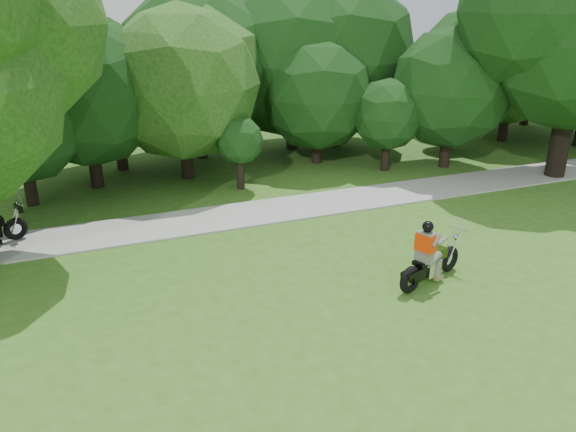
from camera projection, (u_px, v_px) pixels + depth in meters
ground at (456, 320)px, 12.69m from camera, size 100.00×100.00×0.00m
walkway at (313, 205)px, 19.60m from camera, size 60.00×2.20×0.06m
tree_line at (254, 73)px, 24.13m from camera, size 39.56×12.96×7.91m
big_tree_east at (573, 19)px, 20.87m from camera, size 9.07×6.89×10.46m
chopper_motorcycle at (428, 260)px, 14.12m from camera, size 2.38×1.25×1.74m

